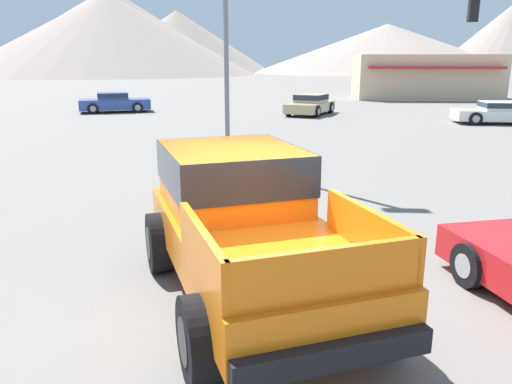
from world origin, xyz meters
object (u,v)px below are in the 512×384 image
at_px(parked_car_blue, 114,102).
at_px(orange_pickup_truck, 243,215).
at_px(parked_car_tan, 310,104).
at_px(parked_car_white, 498,112).

bearing_deg(parked_car_blue, orange_pickup_truck, 1.97).
bearing_deg(parked_car_tan, parked_car_blue, 18.60).
xyz_separation_m(orange_pickup_truck, parked_car_tan, (1.98, 23.34, -0.48)).
xyz_separation_m(parked_car_tan, parked_car_blue, (-11.97, 0.78, 0.00)).
xyz_separation_m(parked_car_blue, parked_car_white, (21.16, -4.58, -0.04)).
xyz_separation_m(orange_pickup_truck, parked_car_white, (11.17, 19.54, -0.51)).
relative_size(parked_car_tan, parked_car_white, 1.05).
bearing_deg(parked_car_blue, parked_car_tan, 65.76).
height_order(parked_car_blue, parked_car_white, parked_car_blue).
relative_size(orange_pickup_truck, parked_car_tan, 1.16).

